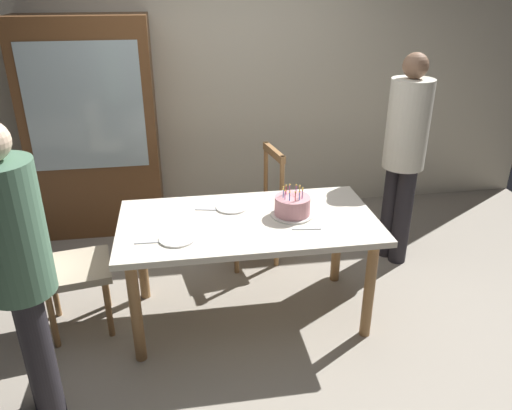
% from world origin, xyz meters
% --- Properties ---
extents(ground, '(6.40, 6.40, 0.00)m').
position_xyz_m(ground, '(0.00, 0.00, 0.00)').
color(ground, '#9E9384').
extents(back_wall, '(6.40, 0.10, 2.60)m').
position_xyz_m(back_wall, '(0.00, 1.85, 1.30)').
color(back_wall, beige).
rests_on(back_wall, ground).
extents(dining_table, '(1.66, 0.87, 0.75)m').
position_xyz_m(dining_table, '(0.00, 0.00, 0.65)').
color(dining_table, silver).
rests_on(dining_table, ground).
extents(birthday_cake, '(0.28, 0.28, 0.20)m').
position_xyz_m(birthday_cake, '(0.29, 0.02, 0.81)').
color(birthday_cake, silver).
rests_on(birthday_cake, dining_table).
extents(plate_near_celebrant, '(0.22, 0.22, 0.01)m').
position_xyz_m(plate_near_celebrant, '(-0.46, -0.20, 0.75)').
color(plate_near_celebrant, white).
rests_on(plate_near_celebrant, dining_table).
extents(plate_far_side, '(0.22, 0.22, 0.01)m').
position_xyz_m(plate_far_side, '(-0.08, 0.20, 0.75)').
color(plate_far_side, white).
rests_on(plate_far_side, dining_table).
extents(fork_near_celebrant, '(0.18, 0.02, 0.01)m').
position_xyz_m(fork_near_celebrant, '(-0.62, -0.21, 0.75)').
color(fork_near_celebrant, silver).
rests_on(fork_near_celebrant, dining_table).
extents(fork_far_side, '(0.18, 0.05, 0.01)m').
position_xyz_m(fork_far_side, '(-0.24, 0.19, 0.75)').
color(fork_far_side, silver).
rests_on(fork_far_side, dining_table).
extents(fork_near_guest, '(0.18, 0.04, 0.01)m').
position_xyz_m(fork_near_guest, '(0.34, -0.19, 0.75)').
color(fork_near_guest, silver).
rests_on(fork_near_guest, dining_table).
extents(chair_spindle_back, '(0.51, 0.51, 0.95)m').
position_xyz_m(chair_spindle_back, '(0.15, 0.76, 0.46)').
color(chair_spindle_back, '#9E7042').
rests_on(chair_spindle_back, ground).
extents(chair_upholstered, '(0.51, 0.51, 0.95)m').
position_xyz_m(chair_upholstered, '(-1.22, 0.05, 0.53)').
color(chair_upholstered, tan).
rests_on(chair_upholstered, ground).
extents(person_celebrant, '(0.32, 0.32, 1.64)m').
position_xyz_m(person_celebrant, '(-1.20, -0.68, 0.93)').
color(person_celebrant, '#262328').
rests_on(person_celebrant, ground).
extents(person_guest, '(0.32, 0.32, 1.68)m').
position_xyz_m(person_guest, '(1.31, 0.59, 0.96)').
color(person_guest, '#262328').
rests_on(person_guest, ground).
extents(china_cabinet, '(1.10, 0.45, 1.90)m').
position_xyz_m(china_cabinet, '(-1.15, 1.56, 0.95)').
color(china_cabinet, brown).
rests_on(china_cabinet, ground).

